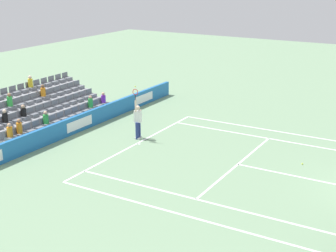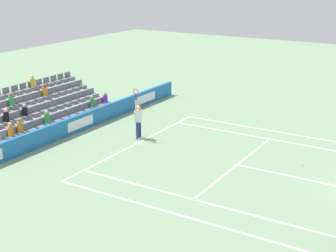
# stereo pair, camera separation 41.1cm
# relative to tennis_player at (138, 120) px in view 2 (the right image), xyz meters

# --- Properties ---
(line_baseline) EXTENTS (10.97, 0.10, 0.01)m
(line_baseline) POSITION_rel_tennis_player_xyz_m (0.68, 0.38, -0.99)
(line_baseline) COLOR white
(line_baseline) RESTS_ON ground
(line_service) EXTENTS (8.23, 0.10, 0.01)m
(line_service) POSITION_rel_tennis_player_xyz_m (0.68, 5.87, -0.99)
(line_service) COLOR white
(line_service) RESTS_ON ground
(line_centre_service) EXTENTS (0.10, 6.40, 0.01)m
(line_centre_service) POSITION_rel_tennis_player_xyz_m (0.68, 9.07, -0.99)
(line_centre_service) COLOR white
(line_centre_service) RESTS_ON ground
(line_singles_sideline_left) EXTENTS (0.10, 11.89, 0.01)m
(line_singles_sideline_left) POSITION_rel_tennis_player_xyz_m (4.80, 6.32, -0.99)
(line_singles_sideline_left) COLOR white
(line_singles_sideline_left) RESTS_ON ground
(line_singles_sideline_right) EXTENTS (0.10, 11.89, 0.01)m
(line_singles_sideline_right) POSITION_rel_tennis_player_xyz_m (-3.43, 6.32, -0.99)
(line_singles_sideline_right) COLOR white
(line_singles_sideline_right) RESTS_ON ground
(line_doubles_sideline_left) EXTENTS (0.10, 11.89, 0.01)m
(line_doubles_sideline_left) POSITION_rel_tennis_player_xyz_m (6.17, 6.32, -0.99)
(line_doubles_sideline_left) COLOR white
(line_doubles_sideline_left) RESTS_ON ground
(line_doubles_sideline_right) EXTENTS (0.10, 11.89, 0.01)m
(line_doubles_sideline_right) POSITION_rel_tennis_player_xyz_m (-4.80, 6.32, -0.99)
(line_doubles_sideline_right) COLOR white
(line_doubles_sideline_right) RESTS_ON ground
(line_centre_mark) EXTENTS (0.10, 0.20, 0.01)m
(line_centre_mark) POSITION_rel_tennis_player_xyz_m (0.68, 0.48, -0.99)
(line_centre_mark) COLOR white
(line_centre_mark) RESTS_ON ground
(sponsor_barrier) EXTENTS (19.08, 0.22, 0.93)m
(sponsor_barrier) POSITION_rel_tennis_player_xyz_m (0.68, -3.43, -0.53)
(sponsor_barrier) COLOR #1E66AD
(sponsor_barrier) RESTS_ON ground
(tennis_player) EXTENTS (0.53, 0.38, 2.85)m
(tennis_player) POSITION_rel_tennis_player_xyz_m (0.00, 0.00, 0.00)
(tennis_player) COLOR navy
(tennis_player) RESTS_ON ground
(stadium_stand) EXTENTS (8.06, 3.80, 2.56)m
(stadium_stand) POSITION_rel_tennis_player_xyz_m (0.69, -6.36, -0.31)
(stadium_stand) COLOR gray
(stadium_stand) RESTS_ON ground
(loose_tennis_ball) EXTENTS (0.07, 0.07, 0.07)m
(loose_tennis_ball) POSITION_rel_tennis_player_xyz_m (-0.77, 8.39, -0.96)
(loose_tennis_ball) COLOR #D1E533
(loose_tennis_ball) RESTS_ON ground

